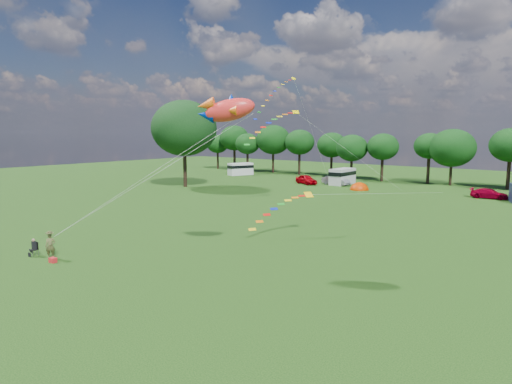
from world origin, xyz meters
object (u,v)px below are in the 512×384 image
Objects in this scene: campervan_b at (342,176)px; camp_chair at (34,245)px; car_a at (306,179)px; car_b at (336,180)px; big_tree at (184,128)px; car_c at (489,194)px; campervan_a at (241,169)px; kite_flyer at (50,246)px; tent_orange at (359,190)px; fish_kite at (225,110)px.

camp_chair is at bearing -176.65° from campervan_b.
car_b is at bearing -41.82° from car_a.
car_b reaches higher than camp_chair.
big_tree is 3.14× the size of car_c.
car_c is 0.80× the size of campervan_a.
kite_flyer reaches higher than camp_chair.
car_c is at bearing -94.33° from campervan_b.
campervan_a is at bearing 105.26° from big_tree.
big_tree is 7.62× the size of kite_flyer.
camp_chair is at bearing -146.33° from car_a.
kite_flyer is (4.33, -48.13, 0.11)m from car_b.
campervan_b is (0.40, 1.44, 0.63)m from car_b.
campervan_a reaches higher than camp_chair.
campervan_a is at bearing 168.58° from tent_orange.
car_b is at bearing 164.99° from campervan_b.
tent_orange is at bearing 69.65° from fish_kite.
car_b reaches higher than car_a.
big_tree is at bearing 108.13° from fish_kite.
big_tree is 21.48m from campervan_a.
campervan_b is (-21.69, 1.88, 0.75)m from car_c.
fish_kite is at bearing -20.71° from kite_flyer.
tent_orange is (9.81, -1.04, -0.73)m from car_a.
kite_flyer is at bearing -165.97° from car_b.
campervan_a is at bearing 87.44° from campervan_b.
tent_orange is at bearing -81.24° from campervan_a.
kite_flyer is at bearing 20.28° from camp_chair.
big_tree reaches higher than car_c.
campervan_a is 1.00× the size of campervan_b.
car_a is at bearing 47.74° from kite_flyer.
car_b is at bearing 86.36° from car_c.
campervan_a reaches higher than kite_flyer.
car_a is 18.69m from campervan_a.
camp_chair is (25.28, -51.20, -0.56)m from campervan_a.
car_c is at bearing -61.96° from car_a.
big_tree is 38.53m from camp_chair.
car_b is 1.02× the size of car_c.
tent_orange is at bearing 31.18° from big_tree.
tent_orange is at bearing 93.53° from camp_chair.
kite_flyer reaches higher than tent_orange.
campervan_b reaches higher than camp_chair.
car_a is at bearing 105.59° from camp_chair.
fish_kite is (36.96, -44.45, 8.48)m from campervan_a.
fish_kite reaches higher than kite_flyer.
car_c reaches higher than camp_chair.
campervan_a is at bearing 123.11° from camp_chair.
campervan_a is (-22.50, 2.71, 0.52)m from car_b.
big_tree reaches higher than tent_orange.
campervan_a is 58.42m from fish_kite.
camp_chair is 0.33× the size of fish_kite.
car_c is 2.43× the size of kite_flyer.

